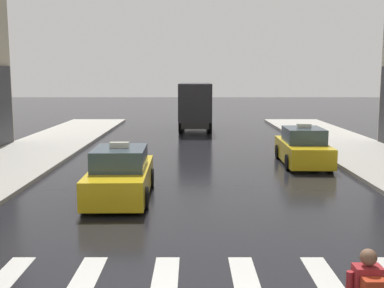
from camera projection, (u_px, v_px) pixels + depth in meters
crosswalk_markings at (205, 286)px, 8.63m from camera, size 11.30×2.80×0.01m
taxi_lead at (120, 175)px, 14.87m from camera, size 2.01×4.58×1.80m
taxi_second at (303, 148)px, 20.50m from camera, size 2.02×4.58×1.80m
box_truck at (195, 104)px, 33.21m from camera, size 2.34×7.56×3.35m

